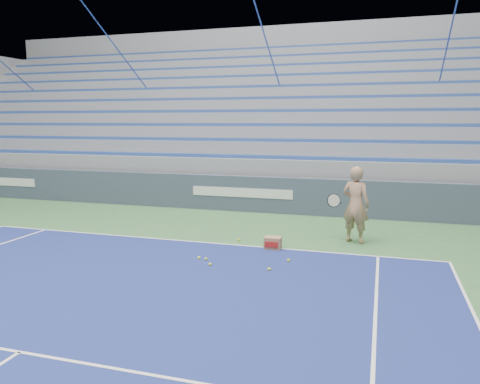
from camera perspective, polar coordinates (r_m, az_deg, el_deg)
name	(u,v)px	position (r m, az deg, el deg)	size (l,w,h in m)	color
sponsor_barrier	(243,193)	(14.56, 0.36, -0.18)	(30.00, 0.32, 1.10)	#394357
bleachers	(282,131)	(19.93, 5.09, 7.39)	(31.00, 9.15, 7.30)	gray
tennis_player	(356,205)	(11.04, 13.91, -1.51)	(0.98, 0.93, 1.77)	tan
ball_box	(273,243)	(10.33, 4.02, -6.23)	(0.38, 0.30, 0.27)	#9A704A
tennis_ball_0	(210,264)	(9.19, -3.67, -8.80)	(0.07, 0.07, 0.07)	#C5DE2D
tennis_ball_1	(199,258)	(9.62, -5.04, -8.01)	(0.07, 0.07, 0.07)	#C5DE2D
tennis_ball_2	(239,240)	(11.00, -0.14, -5.84)	(0.07, 0.07, 0.07)	#C5DE2D
tennis_ball_3	(279,246)	(10.51, 4.81, -6.56)	(0.07, 0.07, 0.07)	#C5DE2D
tennis_ball_4	(289,261)	(9.46, 5.95, -8.31)	(0.07, 0.07, 0.07)	#C5DE2D
tennis_ball_5	(206,259)	(9.54, -4.15, -8.15)	(0.07, 0.07, 0.07)	#C5DE2D
tennis_ball_6	(269,269)	(8.90, 3.58, -9.38)	(0.07, 0.07, 0.07)	#C5DE2D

